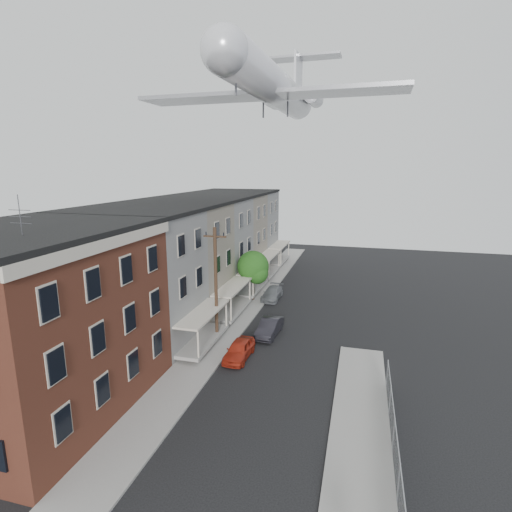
{
  "coord_description": "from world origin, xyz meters",
  "views": [
    {
      "loc": [
        5.01,
        -9.64,
        13.3
      ],
      "look_at": [
        -0.13,
        9.53,
        8.92
      ],
      "focal_mm": 28.0,
      "sensor_mm": 36.0,
      "label": 1
    }
  ],
  "objects": [
    {
      "name": "sidewalk_left",
      "position": [
        -5.5,
        24.0,
        0.06
      ],
      "size": [
        3.0,
        62.0,
        0.12
      ],
      "primitive_type": "cube",
      "color": "gray",
      "rests_on": "ground"
    },
    {
      "name": "sidewalk_right",
      "position": [
        5.5,
        6.0,
        0.06
      ],
      "size": [
        3.0,
        26.0,
        0.12
      ],
      "primitive_type": "cube",
      "color": "gray",
      "rests_on": "ground"
    },
    {
      "name": "curb_left",
      "position": [
        -4.05,
        24.0,
        0.07
      ],
      "size": [
        0.15,
        62.0,
        0.14
      ],
      "primitive_type": "cube",
      "color": "gray",
      "rests_on": "ground"
    },
    {
      "name": "curb_right",
      "position": [
        4.05,
        6.0,
        0.07
      ],
      "size": [
        0.15,
        26.0,
        0.14
      ],
      "primitive_type": "cube",
      "color": "gray",
      "rests_on": "ground"
    },
    {
      "name": "corner_building",
      "position": [
        -12.0,
        7.0,
        5.16
      ],
      "size": [
        10.31,
        12.3,
        12.15
      ],
      "color": "#3A1912",
      "rests_on": "ground"
    },
    {
      "name": "row_house_a",
      "position": [
        -11.96,
        16.5,
        5.13
      ],
      "size": [
        11.98,
        7.0,
        10.3
      ],
      "color": "slate",
      "rests_on": "ground"
    },
    {
      "name": "row_house_b",
      "position": [
        -11.96,
        23.5,
        5.13
      ],
      "size": [
        11.98,
        7.0,
        10.3
      ],
      "color": "slate",
      "rests_on": "ground"
    },
    {
      "name": "row_house_c",
      "position": [
        -11.96,
        30.5,
        5.13
      ],
      "size": [
        11.98,
        7.0,
        10.3
      ],
      "color": "slate",
      "rests_on": "ground"
    },
    {
      "name": "row_house_d",
      "position": [
        -11.96,
        37.5,
        5.13
      ],
      "size": [
        11.98,
        7.0,
        10.3
      ],
      "color": "slate",
      "rests_on": "ground"
    },
    {
      "name": "row_house_e",
      "position": [
        -11.96,
        44.5,
        5.13
      ],
      "size": [
        11.98,
        7.0,
        10.3
      ],
      "color": "slate",
      "rests_on": "ground"
    },
    {
      "name": "chainlink_fence",
      "position": [
        7.0,
        5.0,
        1.0
      ],
      "size": [
        0.06,
        18.06,
        1.9
      ],
      "color": "gray",
      "rests_on": "ground"
    },
    {
      "name": "utility_pole",
      "position": [
        -5.6,
        18.0,
        4.67
      ],
      "size": [
        1.8,
        0.26,
        9.0
      ],
      "color": "black",
      "rests_on": "ground"
    },
    {
      "name": "street_tree",
      "position": [
        -5.27,
        27.92,
        3.45
      ],
      "size": [
        3.22,
        3.2,
        5.2
      ],
      "color": "black",
      "rests_on": "ground"
    },
    {
      "name": "car_near",
      "position": [
        -2.96,
        15.45,
        0.65
      ],
      "size": [
        1.65,
        3.86,
        1.3
      ],
      "primitive_type": "imported",
      "rotation": [
        0.0,
        0.0,
        -0.03
      ],
      "color": "#AD2916",
      "rests_on": "ground"
    },
    {
      "name": "car_mid",
      "position": [
        -1.8,
        19.95,
        0.67
      ],
      "size": [
        1.66,
        4.12,
        1.33
      ],
      "primitive_type": "imported",
      "rotation": [
        0.0,
        0.0,
        -0.06
      ],
      "color": "black",
      "rests_on": "ground"
    },
    {
      "name": "car_far",
      "position": [
        -3.6,
        28.97,
        0.61
      ],
      "size": [
        1.82,
        4.22,
        1.21
      ],
      "primitive_type": "imported",
      "rotation": [
        0.0,
        0.0,
        -0.03
      ],
      "color": "slate",
      "rests_on": "ground"
    },
    {
      "name": "airplane",
      "position": [
        -2.82,
        25.63,
        20.01
      ],
      "size": [
        21.92,
        25.02,
        7.26
      ],
      "color": "silver",
      "rests_on": "ground"
    }
  ]
}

